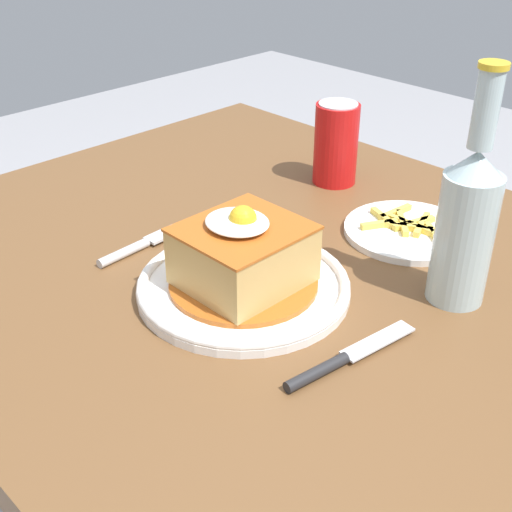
{
  "coord_description": "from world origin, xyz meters",
  "views": [
    {
      "loc": [
        0.44,
        -0.52,
        1.18
      ],
      "look_at": [
        -0.04,
        -0.05,
        0.79
      ],
      "focal_mm": 47.72,
      "sensor_mm": 36.0,
      "label": 1
    }
  ],
  "objects_px": {
    "main_plate": "(244,285)",
    "soda_can": "(336,144)",
    "knife": "(335,363)",
    "side_plate_fries": "(408,230)",
    "fork": "(137,247)",
    "beer_bottle_clear": "(467,219)"
  },
  "relations": [
    {
      "from": "main_plate",
      "to": "soda_can",
      "type": "height_order",
      "value": "soda_can"
    },
    {
      "from": "knife",
      "to": "side_plate_fries",
      "type": "relative_size",
      "value": 0.97
    },
    {
      "from": "main_plate",
      "to": "side_plate_fries",
      "type": "height_order",
      "value": "main_plate"
    },
    {
      "from": "fork",
      "to": "knife",
      "type": "height_order",
      "value": "same"
    },
    {
      "from": "knife",
      "to": "side_plate_fries",
      "type": "xyz_separation_m",
      "value": [
        -0.11,
        0.28,
        -0.0
      ]
    },
    {
      "from": "main_plate",
      "to": "knife",
      "type": "bearing_deg",
      "value": -10.18
    },
    {
      "from": "main_plate",
      "to": "soda_can",
      "type": "xyz_separation_m",
      "value": [
        -0.13,
        0.31,
        0.05
      ]
    },
    {
      "from": "main_plate",
      "to": "knife",
      "type": "relative_size",
      "value": 1.47
    },
    {
      "from": "main_plate",
      "to": "knife",
      "type": "xyz_separation_m",
      "value": [
        0.16,
        -0.03,
        -0.0
      ]
    },
    {
      "from": "beer_bottle_clear",
      "to": "side_plate_fries",
      "type": "distance_m",
      "value": 0.18
    },
    {
      "from": "fork",
      "to": "soda_can",
      "type": "xyz_separation_m",
      "value": [
        0.04,
        0.34,
        0.06
      ]
    },
    {
      "from": "soda_can",
      "to": "side_plate_fries",
      "type": "bearing_deg",
      "value": -18.79
    },
    {
      "from": "soda_can",
      "to": "beer_bottle_clear",
      "type": "relative_size",
      "value": 0.47
    },
    {
      "from": "fork",
      "to": "beer_bottle_clear",
      "type": "relative_size",
      "value": 0.53
    },
    {
      "from": "fork",
      "to": "beer_bottle_clear",
      "type": "bearing_deg",
      "value": 29.89
    },
    {
      "from": "beer_bottle_clear",
      "to": "knife",
      "type": "bearing_deg",
      "value": -94.22
    },
    {
      "from": "soda_can",
      "to": "side_plate_fries",
      "type": "height_order",
      "value": "soda_can"
    },
    {
      "from": "knife",
      "to": "beer_bottle_clear",
      "type": "height_order",
      "value": "beer_bottle_clear"
    },
    {
      "from": "main_plate",
      "to": "side_plate_fries",
      "type": "distance_m",
      "value": 0.26
    },
    {
      "from": "main_plate",
      "to": "fork",
      "type": "xyz_separation_m",
      "value": [
        -0.16,
        -0.03,
        -0.0
      ]
    },
    {
      "from": "main_plate",
      "to": "fork",
      "type": "height_order",
      "value": "main_plate"
    },
    {
      "from": "fork",
      "to": "soda_can",
      "type": "relative_size",
      "value": 1.14
    }
  ]
}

